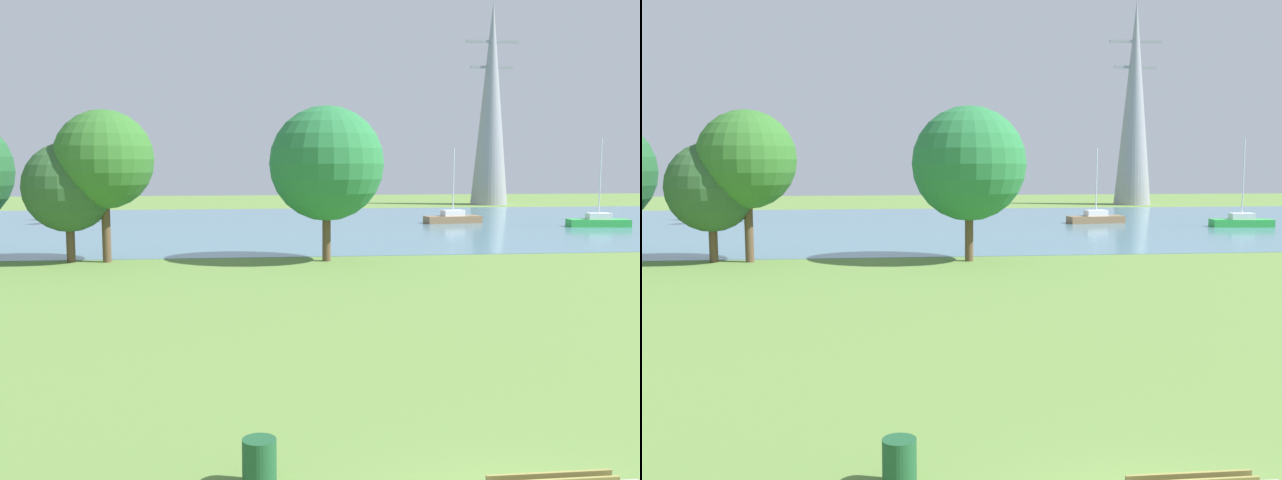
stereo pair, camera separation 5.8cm
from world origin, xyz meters
TOP-DOWN VIEW (x-y plane):
  - ground_plane at (0.00, 22.00)m, footprint 160.00×160.00m
  - litter_bin at (-3.94, 2.21)m, footprint 0.56×0.56m
  - water_surface at (0.00, 50.00)m, footprint 140.00×40.00m
  - sailboat_brown at (13.71, 50.14)m, footprint 4.95×2.10m
  - sailboat_green at (24.34, 45.51)m, footprint 4.94×2.05m
  - tree_east_near at (-13.03, 29.30)m, footprint 4.65×4.65m
  - tree_west_far at (-11.18, 29.16)m, footprint 5.12×5.12m
  - tree_west_near at (0.28, 28.31)m, footprint 5.99×5.99m
  - electricity_pylon at (25.83, 75.45)m, footprint 6.40×4.40m

SIDE VIEW (x-z plane):
  - ground_plane at x=0.00m, z-range 0.00..0.00m
  - water_surface at x=0.00m, z-range 0.00..0.02m
  - litter_bin at x=-3.94m, z-range 0.00..0.80m
  - sailboat_brown at x=13.71m, z-range -2.69..3.60m
  - sailboat_green at x=24.34m, z-range -3.05..3.98m
  - tree_east_near at x=-13.03m, z-range 0.79..7.03m
  - tree_west_near at x=0.28m, z-range 1.06..9.19m
  - tree_west_far at x=-11.18m, z-range 1.37..9.28m
  - electricity_pylon at x=25.83m, z-range 0.01..24.28m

